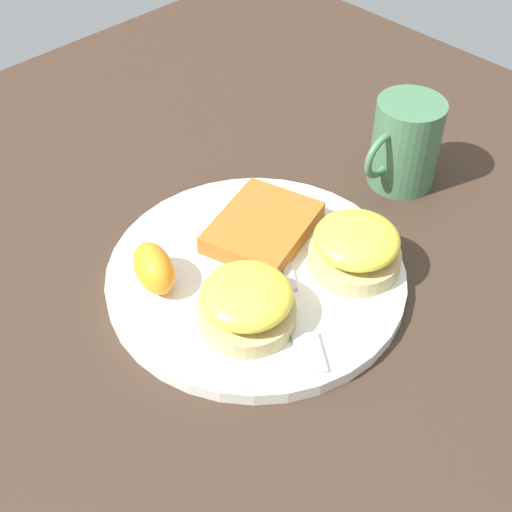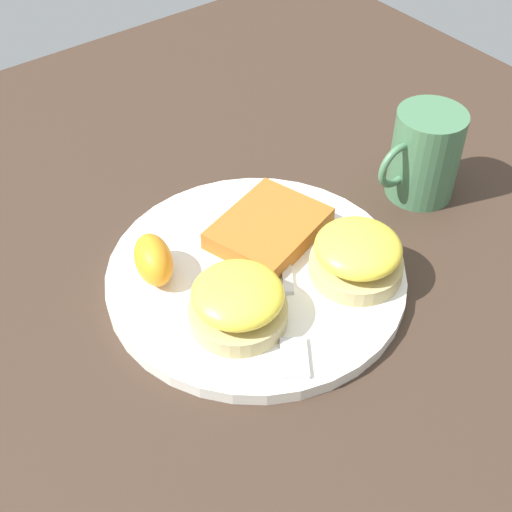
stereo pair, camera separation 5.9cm
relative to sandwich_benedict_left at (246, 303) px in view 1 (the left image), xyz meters
name	(u,v)px [view 1 (the left image)]	position (x,y,z in m)	size (l,w,h in m)	color
ground_plane	(256,280)	(-0.05, -0.04, -0.04)	(1.10, 1.10, 0.00)	#38281E
plate	(256,275)	(-0.05, -0.04, -0.03)	(0.30, 0.30, 0.01)	silver
sandwich_benedict_left	(246,303)	(0.00, 0.00, 0.00)	(0.09, 0.09, 0.05)	tan
sandwich_benedict_right	(356,247)	(-0.13, 0.02, 0.00)	(0.09, 0.09, 0.05)	tan
hashbrown_patty	(263,227)	(-0.09, -0.07, -0.01)	(0.11, 0.09, 0.02)	#A45E21
orange_wedge	(154,268)	(0.03, -0.10, 0.00)	(0.06, 0.04, 0.04)	orange
fork	(294,297)	(-0.05, 0.01, -0.02)	(0.14, 0.18, 0.00)	silver
cup	(407,145)	(-0.28, -0.04, 0.01)	(0.11, 0.08, 0.10)	#42704C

